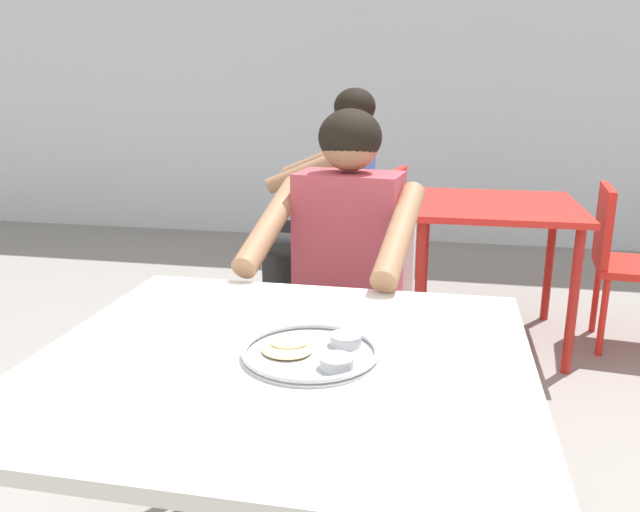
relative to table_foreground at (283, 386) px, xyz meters
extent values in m
cube|color=silver|center=(-0.06, 4.02, 1.05)|extent=(12.00, 0.12, 3.40)
cube|color=silver|center=(0.00, 0.00, 0.06)|extent=(1.03, 0.94, 0.03)
cylinder|color=#B2B2B7|center=(-0.46, 0.41, -0.30)|extent=(0.04, 0.04, 0.69)
cylinder|color=#B2B2B7|center=(0.46, 0.41, -0.30)|extent=(0.04, 0.04, 0.69)
cylinder|color=#B7BABF|center=(0.06, 0.01, 0.07)|extent=(0.29, 0.29, 0.01)
torus|color=#B7BABF|center=(0.06, 0.01, 0.09)|extent=(0.29, 0.29, 0.01)
cylinder|color=#B2B5BA|center=(0.12, -0.05, 0.09)|extent=(0.07, 0.07, 0.02)
cylinder|color=#C65119|center=(0.12, -0.05, 0.09)|extent=(0.06, 0.06, 0.01)
cylinder|color=#B2B5BA|center=(0.12, 0.06, 0.09)|extent=(0.07, 0.07, 0.02)
cylinder|color=#9E4714|center=(0.12, 0.06, 0.09)|extent=(0.06, 0.06, 0.01)
ellipsoid|color=#DBB77A|center=(0.01, 0.01, 0.08)|extent=(0.14, 0.14, 0.01)
ellipsoid|color=tan|center=(0.01, 0.02, 0.09)|extent=(0.09, 0.08, 0.01)
cube|color=silver|center=(0.01, 0.89, -0.20)|extent=(0.44, 0.47, 0.04)
cube|color=silver|center=(0.03, 1.09, 0.03)|extent=(0.38, 0.08, 0.42)
cylinder|color=silver|center=(0.15, 0.69, -0.43)|extent=(0.03, 0.03, 0.43)
cylinder|color=silver|center=(-0.17, 0.73, -0.43)|extent=(0.03, 0.03, 0.43)
cylinder|color=silver|center=(0.19, 1.04, -0.43)|extent=(0.03, 0.03, 0.43)
cylinder|color=silver|center=(-0.13, 1.08, -0.43)|extent=(0.03, 0.03, 0.43)
cylinder|color=#363636|center=(0.11, 0.42, -0.42)|extent=(0.10, 0.10, 0.47)
cylinder|color=#363636|center=(0.14, 0.62, -0.14)|extent=(0.17, 0.41, 0.12)
cylinder|color=#363636|center=(-0.18, 0.46, -0.42)|extent=(0.10, 0.10, 0.47)
cylinder|color=#363636|center=(-0.16, 0.66, -0.14)|extent=(0.17, 0.41, 0.12)
cube|color=#B23F4C|center=(0.01, 0.84, 0.10)|extent=(0.36, 0.24, 0.48)
cylinder|color=#996B4C|center=(0.19, 0.63, 0.20)|extent=(0.13, 0.46, 0.25)
cylinder|color=#996B4C|center=(-0.21, 0.68, 0.20)|extent=(0.13, 0.46, 0.25)
sphere|color=#996B4C|center=(0.01, 0.84, 0.44)|extent=(0.19, 0.19, 0.19)
ellipsoid|color=black|center=(0.01, 0.84, 0.46)|extent=(0.21, 0.20, 0.18)
cube|color=red|center=(0.57, 1.94, 0.05)|extent=(0.79, 0.81, 0.03)
cylinder|color=#AD1E18|center=(0.23, 1.60, -0.31)|extent=(0.04, 0.04, 0.68)
cylinder|color=#AD1E18|center=(0.90, 1.60, -0.31)|extent=(0.04, 0.04, 0.68)
cylinder|color=#AD1E18|center=(0.23, 2.28, -0.31)|extent=(0.04, 0.04, 0.68)
cylinder|color=#AD1E18|center=(0.90, 2.28, -0.31)|extent=(0.04, 0.04, 0.68)
cube|color=red|center=(-0.10, 1.89, -0.21)|extent=(0.45, 0.43, 0.04)
cube|color=red|center=(0.09, 1.87, 0.01)|extent=(0.08, 0.37, 0.41)
cylinder|color=red|center=(-0.28, 1.76, -0.44)|extent=(0.03, 0.03, 0.42)
cylinder|color=red|center=(-0.24, 2.06, -0.44)|extent=(0.03, 0.03, 0.42)
cylinder|color=red|center=(0.04, 1.72, -0.44)|extent=(0.03, 0.03, 0.42)
cylinder|color=red|center=(0.08, 2.03, -0.44)|extent=(0.03, 0.03, 0.42)
cube|color=red|center=(1.08, 1.99, -0.04)|extent=(0.08, 0.38, 0.37)
cylinder|color=red|center=(1.13, 2.15, -0.45)|extent=(0.03, 0.03, 0.39)
cylinder|color=red|center=(1.09, 1.83, -0.45)|extent=(0.03, 0.03, 0.39)
cylinder|color=black|center=(-0.53, 1.77, -0.43)|extent=(0.10, 0.10, 0.45)
cylinder|color=black|center=(-0.33, 1.78, -0.16)|extent=(0.41, 0.14, 0.12)
cylinder|color=black|center=(-0.54, 2.07, -0.43)|extent=(0.10, 0.10, 0.45)
cylinder|color=black|center=(-0.34, 2.08, -0.16)|extent=(0.41, 0.14, 0.12)
cube|color=#4C72C6|center=(-0.13, 1.94, 0.12)|extent=(0.22, 0.35, 0.56)
cylinder|color=#996B4C|center=(-0.30, 1.73, 0.23)|extent=(0.46, 0.10, 0.25)
cylinder|color=#996B4C|center=(-0.33, 2.13, 0.23)|extent=(0.46, 0.10, 0.25)
sphere|color=#996B4C|center=(-0.13, 1.94, 0.50)|extent=(0.19, 0.19, 0.19)
ellipsoid|color=black|center=(-0.13, 1.94, 0.51)|extent=(0.21, 0.20, 0.18)
camera|label=1|loc=(0.31, -1.16, 0.62)|focal=34.93mm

